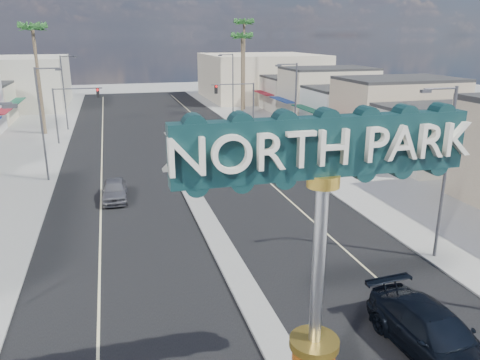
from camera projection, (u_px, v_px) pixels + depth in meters
ground at (179, 172)px, 40.50m from camera, size 160.00×160.00×0.00m
road at (179, 171)px, 40.50m from camera, size 20.00×120.00×0.01m
median_island at (222, 248)px, 25.76m from camera, size 1.30×30.00×0.16m
sidewalk_left at (3, 184)px, 36.91m from camera, size 8.00×120.00×0.12m
sidewalk_right at (327, 160)px, 44.06m from camera, size 8.00×120.00×0.12m
storefront_row_right at (356, 105)px, 57.71m from camera, size 12.00×42.00×6.00m
backdrop_far_left at (1, 83)px, 75.11m from camera, size 20.00×20.00×8.00m
backdrop_far_right at (261, 77)px, 86.36m from camera, size 20.00×20.00×8.00m
gateway_sign at (320, 238)px, 12.96m from camera, size 8.20×1.50×9.15m
traffic_signal_left at (73, 104)px, 49.77m from camera, size 5.09×0.45×6.00m
traffic_signal_right at (239, 98)px, 54.47m from camera, size 5.09×0.45×6.00m
streetlight_l_mid at (43, 119)px, 36.34m from camera, size 2.03×0.22×9.00m
streetlight_l_far at (65, 89)px, 56.58m from camera, size 2.03×0.22×9.00m
streetlight_r_near at (443, 166)px, 23.26m from camera, size 2.03×0.22×9.00m
streetlight_r_mid at (294, 108)px, 41.67m from camera, size 2.03×0.22×9.00m
streetlight_r_far at (232, 84)px, 61.92m from camera, size 2.03×0.22×9.00m
palm_left_far at (33, 33)px, 52.18m from camera, size 2.60×2.60×13.10m
palm_right_mid at (242, 41)px, 64.61m from camera, size 2.60×2.60×12.10m
palm_right_far at (244, 28)px, 70.12m from camera, size 2.60×2.60×14.10m
suv_right at (434, 334)px, 17.04m from camera, size 2.79×6.16×1.75m
car_parked_left at (115, 190)px, 33.35m from camera, size 1.91×4.39×1.47m
car_parked_right at (273, 154)px, 43.56m from camera, size 1.54×4.38×1.44m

